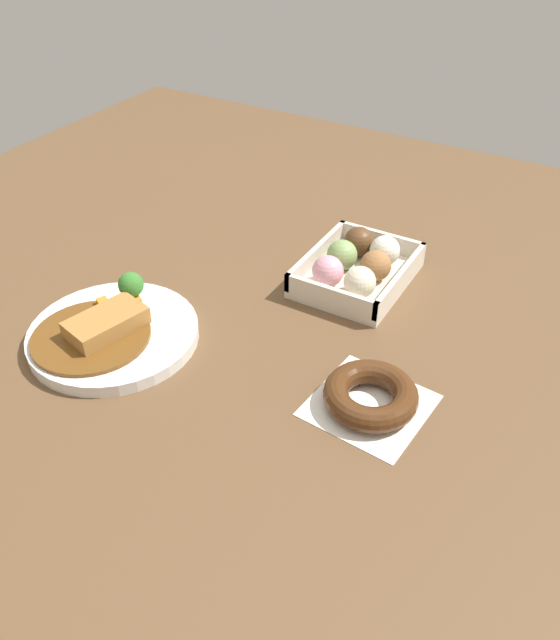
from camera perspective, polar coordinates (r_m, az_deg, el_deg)
ground_plane at (r=0.92m, az=-3.41°, el=-0.70°), size 1.60×1.60×0.00m
curry_plate at (r=0.92m, az=-14.72°, el=-0.95°), size 0.24×0.24×0.07m
donut_box at (r=1.01m, az=6.91°, el=4.74°), size 0.20×0.15×0.06m
chocolate_ring_donut at (r=0.80m, az=8.04°, el=-6.69°), size 0.15×0.15×0.03m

